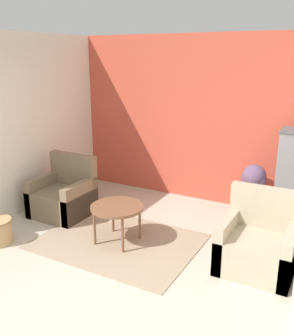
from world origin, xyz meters
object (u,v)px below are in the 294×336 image
Objects in this scene: potted_plant at (253,183)px; birdcage at (294,179)px; coffee_table at (117,209)px; armchair_right at (258,245)px; armchair_left at (64,197)px.

birdcage is at bearing -5.09° from potted_plant.
coffee_table is 0.76× the size of armchair_right.
potted_plant is at bearing 174.91° from birdcage.
birdcage reaches higher than coffee_table.
armchair_right is 1.57m from potted_plant.
coffee_table is 2.60m from birdcage.
coffee_table is 2.22m from potted_plant.
birdcage is at bearing 40.60° from coffee_table.
armchair_left is at bearing -152.81° from potted_plant.
birdcage reaches higher than armchair_left.
armchair_left reaches higher than coffee_table.
coffee_table is at bearing -128.44° from potted_plant.
armchair_right is at bearing 7.79° from coffee_table.
armchair_right reaches higher than coffee_table.
armchair_left is 3.07m from armchair_right.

